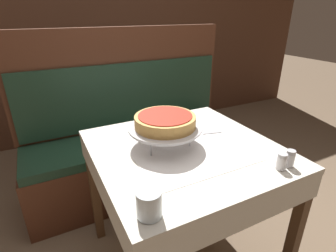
{
  "coord_description": "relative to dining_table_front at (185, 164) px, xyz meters",
  "views": [
    {
      "loc": [
        -0.59,
        -0.96,
        1.36
      ],
      "look_at": [
        -0.08,
        0.03,
        0.87
      ],
      "focal_mm": 28.0,
      "sensor_mm": 36.0,
      "label": 1
    }
  ],
  "objects": [
    {
      "name": "back_wall_panel",
      "position": [
        0.0,
        2.01,
        0.54
      ],
      "size": [
        6.0,
        0.04,
        2.4
      ],
      "primitive_type": "cube",
      "color": "#4C2D1E",
      "rests_on": "ground_plane"
    },
    {
      "name": "salt_shaker",
      "position": [
        0.26,
        -0.35,
        0.13
      ],
      "size": [
        0.04,
        0.04,
        0.07
      ],
      "color": "silver",
      "rests_on": "dining_table_front"
    },
    {
      "name": "booth_bench",
      "position": [
        0.02,
        0.81,
        -0.3
      ],
      "size": [
        1.65,
        0.5,
        1.25
      ],
      "color": "#4C2819",
      "rests_on": "ground_plane"
    },
    {
      "name": "pizza_pan_stand",
      "position": [
        -0.08,
        0.06,
        0.19
      ],
      "size": [
        0.35,
        0.35,
        0.1
      ],
      "color": "#ADADB2",
      "rests_on": "dining_table_front"
    },
    {
      "name": "pizza_server",
      "position": [
        0.14,
        0.12,
        0.1
      ],
      "size": [
        0.3,
        0.13,
        0.01
      ],
      "color": "#BCBCC1",
      "rests_on": "dining_table_front"
    },
    {
      "name": "water_glass_near",
      "position": [
        -0.34,
        -0.35,
        0.14
      ],
      "size": [
        0.08,
        0.08,
        0.09
      ],
      "color": "silver",
      "rests_on": "dining_table_front"
    },
    {
      "name": "deep_dish_pizza",
      "position": [
        -0.08,
        0.06,
        0.22
      ],
      "size": [
        0.29,
        0.29,
        0.06
      ],
      "color": "tan",
      "rests_on": "pizza_pan_stand"
    },
    {
      "name": "dining_table_front",
      "position": [
        0.0,
        0.0,
        0.0
      ],
      "size": [
        0.86,
        0.86,
        0.75
      ],
      "color": "beige",
      "rests_on": "ground_plane"
    },
    {
      "name": "pepper_shaker",
      "position": [
        0.31,
        -0.35,
        0.13
      ],
      "size": [
        0.04,
        0.04,
        0.07
      ],
      "color": "silver",
      "rests_on": "dining_table_front"
    },
    {
      "name": "dining_table_rear",
      "position": [
        0.27,
        1.59,
        -0.02
      ],
      "size": [
        0.69,
        0.69,
        0.76
      ],
      "color": "#1E6B33",
      "rests_on": "ground_plane"
    },
    {
      "name": "condiment_caddy",
      "position": [
        0.33,
        1.62,
        0.14
      ],
      "size": [
        0.13,
        0.13,
        0.14
      ],
      "color": "black",
      "rests_on": "dining_table_rear"
    }
  ]
}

